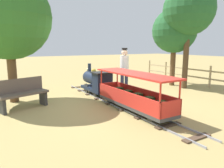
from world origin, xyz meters
TOP-DOWN VIEW (x-y plane):
  - ground_plane at (0.00, 0.00)m, footprint 60.00×60.00m
  - track at (0.00, -0.07)m, footprint 0.66×6.40m
  - locomotive at (0.00, 1.15)m, footprint 0.62×1.45m
  - passenger_car at (0.00, -0.97)m, footprint 0.72×2.70m
  - conductor_person at (0.97, 0.88)m, footprint 0.30×0.30m
  - park_bench at (-2.44, 0.75)m, footprint 1.36×0.77m
  - oak_tree_near at (-2.57, 1.67)m, footprint 2.49×2.49m
  - oak_tree_far at (3.59, 0.42)m, footprint 1.95×1.95m
  - oak_tree_distant at (3.66, 1.14)m, footprint 1.85×1.85m
  - fence_section at (4.52, -0.07)m, footprint 0.08×7.48m

SIDE VIEW (x-z plane):
  - ground_plane at x=0.00m, z-range 0.00..0.00m
  - track at x=0.00m, z-range 0.00..0.04m
  - park_bench at x=-2.44m, z-range 0.01..0.83m
  - passenger_car at x=0.00m, z-range -0.06..0.91m
  - fence_section at x=4.52m, z-range 0.03..0.93m
  - locomotive at x=0.00m, z-range -0.02..1.00m
  - conductor_person at x=0.97m, z-range 0.15..1.77m
  - oak_tree_distant at x=3.66m, z-range 0.68..3.92m
  - oak_tree_near at x=-2.57m, z-range 0.63..4.40m
  - oak_tree_far at x=3.59m, z-range 1.01..5.03m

